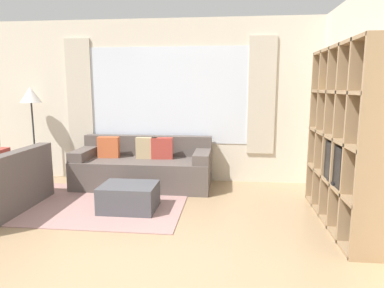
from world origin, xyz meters
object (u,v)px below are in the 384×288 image
at_px(floor_lamp, 31,100).
at_px(ottoman, 129,197).
at_px(couch_main, 144,168).
at_px(shelving_unit, 346,138).

bearing_deg(floor_lamp, ottoman, -32.22).
bearing_deg(couch_main, floor_lamp, 174.88).
relative_size(shelving_unit, couch_main, 0.95).
xyz_separation_m(couch_main, ottoman, (0.08, -1.10, -0.13)).
height_order(couch_main, floor_lamp, floor_lamp).
distance_m(couch_main, ottoman, 1.12).
bearing_deg(ottoman, couch_main, 94.33).
xyz_separation_m(shelving_unit, floor_lamp, (-4.63, 1.43, 0.35)).
bearing_deg(ottoman, shelving_unit, -3.43).
bearing_deg(shelving_unit, ottoman, 176.57).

